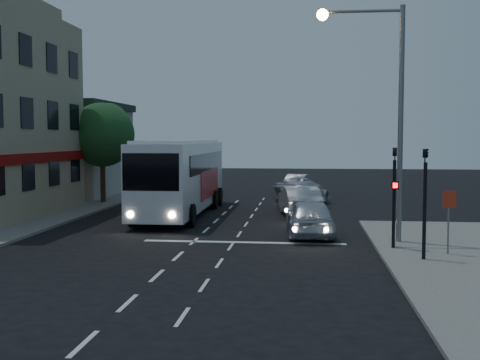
# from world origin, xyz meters

# --- Properties ---
(ground) EXTENTS (120.00, 120.00, 0.00)m
(ground) POSITION_xyz_m (0.00, 0.00, 0.00)
(ground) COLOR black
(road_markings) EXTENTS (8.00, 30.55, 0.01)m
(road_markings) POSITION_xyz_m (1.29, 3.31, 0.00)
(road_markings) COLOR silver
(road_markings) RESTS_ON ground
(tour_bus) EXTENTS (3.09, 13.05, 3.99)m
(tour_bus) POSITION_xyz_m (-2.22, 10.35, 2.16)
(tour_bus) COLOR silver
(tour_bus) RESTS_ON ground
(car_suv) EXTENTS (2.13, 4.74, 1.58)m
(car_suv) POSITION_xyz_m (4.60, 3.80, 0.79)
(car_suv) COLOR silver
(car_suv) RESTS_ON ground
(car_sedan_a) EXTENTS (2.44, 5.14, 1.63)m
(car_sedan_a) POSITION_xyz_m (4.11, 10.00, 0.81)
(car_sedan_a) COLOR silver
(car_sedan_a) RESTS_ON ground
(car_sedan_b) EXTENTS (3.62, 5.74, 1.55)m
(car_sedan_b) POSITION_xyz_m (4.26, 15.31, 0.77)
(car_sedan_b) COLOR silver
(car_sedan_b) RESTS_ON ground
(car_sedan_c) EXTENTS (3.60, 5.52, 1.41)m
(car_sedan_c) POSITION_xyz_m (3.82, 20.21, 0.71)
(car_sedan_c) COLOR #AEADB9
(car_sedan_c) RESTS_ON ground
(car_extra) EXTENTS (2.24, 4.33, 1.36)m
(car_extra) POSITION_xyz_m (3.89, 24.94, 0.68)
(car_extra) COLOR #AFAFB5
(car_extra) RESTS_ON ground
(traffic_signal_main) EXTENTS (0.25, 0.35, 4.10)m
(traffic_signal_main) POSITION_xyz_m (7.60, 0.78, 2.42)
(traffic_signal_main) COLOR black
(traffic_signal_main) RESTS_ON sidewalk_near
(traffic_signal_side) EXTENTS (0.18, 0.15, 4.10)m
(traffic_signal_side) POSITION_xyz_m (8.30, -1.20, 2.42)
(traffic_signal_side) COLOR black
(traffic_signal_side) RESTS_ON sidewalk_near
(regulatory_sign) EXTENTS (0.45, 0.12, 2.20)m
(regulatory_sign) POSITION_xyz_m (9.30, -0.24, 1.60)
(regulatory_sign) COLOR slate
(regulatory_sign) RESTS_ON sidewalk_near
(streetlight) EXTENTS (3.32, 0.44, 9.00)m
(streetlight) POSITION_xyz_m (7.34, 2.20, 5.73)
(streetlight) COLOR slate
(streetlight) RESTS_ON sidewalk_near
(low_building_north) EXTENTS (9.40, 9.40, 6.50)m
(low_building_north) POSITION_xyz_m (-13.50, 20.00, 3.39)
(low_building_north) COLOR #B0A99E
(low_building_north) RESTS_ON sidewalk_far
(street_tree) EXTENTS (4.00, 4.00, 6.20)m
(street_tree) POSITION_xyz_m (-8.21, 15.02, 4.50)
(street_tree) COLOR black
(street_tree) RESTS_ON sidewalk_far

